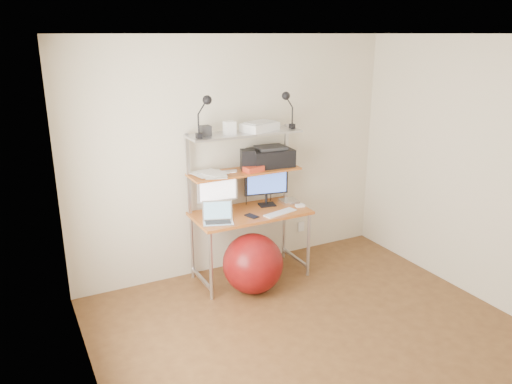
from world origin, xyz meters
TOP-DOWN VIEW (x-y plane):
  - room at (0.00, 0.00)m, footprint 3.60×3.60m
  - computer_desk at (0.00, 1.50)m, footprint 1.20×0.60m
  - wall_outlet at (0.85, 1.79)m, footprint 0.08×0.01m
  - monitor_silver at (-0.30, 1.59)m, footprint 0.42×0.17m
  - monitor_black at (0.25, 1.56)m, footprint 0.47×0.16m
  - laptop at (-0.41, 1.33)m, footprint 0.35×0.32m
  - keyboard at (0.25, 1.26)m, footprint 0.39×0.20m
  - mouse at (0.54, 1.34)m, footprint 0.10×0.07m
  - mac_mini at (0.50, 1.51)m, footprint 0.19×0.19m
  - phone at (-0.05, 1.31)m, footprint 0.12×0.16m
  - printer at (0.33, 1.61)m, footprint 0.48×0.35m
  - nas_cube at (0.04, 1.58)m, footprint 0.18×0.18m
  - red_box at (0.06, 1.50)m, footprint 0.22×0.16m
  - scanner at (0.17, 1.57)m, footprint 0.42×0.34m
  - box_white at (-0.17, 1.55)m, footprint 0.11×0.09m
  - box_grey at (-0.41, 1.59)m, footprint 0.10×0.10m
  - clip_lamp_left at (-0.45, 1.49)m, footprint 0.16×0.09m
  - clip_lamp_right at (0.47, 1.53)m, footprint 0.15×0.09m
  - exercise_ball at (-0.12, 1.14)m, footprint 0.61×0.61m
  - paper_stack at (-0.38, 1.57)m, footprint 0.37×0.41m

SIDE VIEW (x-z plane):
  - wall_outlet at x=0.85m, z-range 0.24..0.36m
  - exercise_ball at x=-0.12m, z-range 0.00..0.61m
  - keyboard at x=0.25m, z-range 0.74..0.75m
  - phone at x=-0.05m, z-range 0.74..0.75m
  - mouse at x=0.54m, z-range 0.74..0.77m
  - mac_mini at x=0.50m, z-range 0.74..0.77m
  - laptop at x=-0.41m, z-range 0.65..0.91m
  - computer_desk at x=0.00m, z-range 0.17..1.74m
  - monitor_black at x=0.25m, z-range 0.74..1.22m
  - monitor_silver at x=-0.30m, z-range 0.76..1.22m
  - paper_stack at x=-0.38m, z-range 1.15..1.18m
  - red_box at x=0.06m, z-range 1.15..1.21m
  - room at x=0.00m, z-range -0.55..3.05m
  - printer at x=0.33m, z-range 1.14..1.36m
  - nas_cube at x=0.04m, z-range 1.15..1.36m
  - scanner at x=0.17m, z-range 1.55..1.65m
  - box_grey at x=-0.41m, z-range 1.55..1.65m
  - box_white at x=-0.17m, z-range 1.55..1.68m
  - clip_lamp_right at x=0.47m, z-range 1.64..2.03m
  - clip_lamp_left at x=-0.45m, z-range 1.64..2.04m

